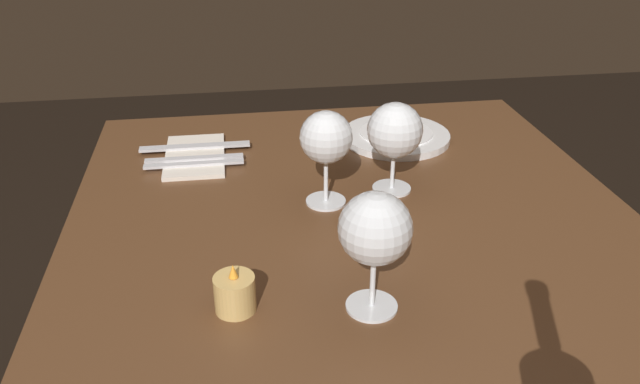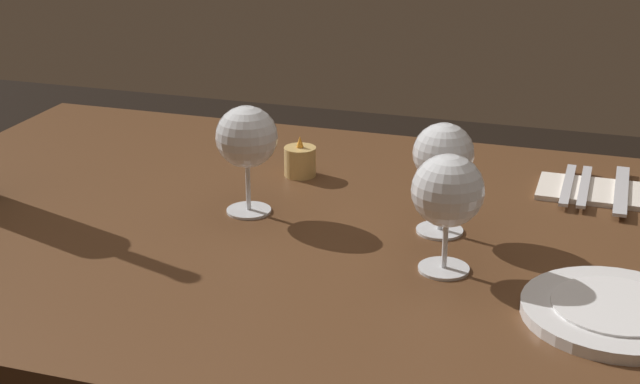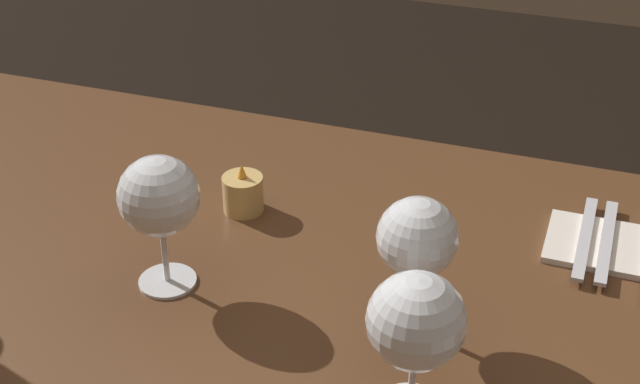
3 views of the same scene
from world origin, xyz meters
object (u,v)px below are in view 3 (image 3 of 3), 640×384
at_px(wine_glass_centre, 416,323).
at_px(fork_inner, 606,241).
at_px(votive_candle, 243,194).
at_px(wine_glass_left, 159,199).
at_px(fork_outer, 585,237).
at_px(wine_glass_right, 417,240).
at_px(folded_napkin, 627,250).

height_order(wine_glass_centre, fork_inner, wine_glass_centre).
bearing_deg(wine_glass_centre, votive_candle, 136.42).
xyz_separation_m(wine_glass_centre, fork_inner, (0.16, 0.34, -0.10)).
relative_size(wine_glass_left, fork_outer, 0.89).
bearing_deg(wine_glass_centre, fork_outer, 68.71).
bearing_deg(wine_glass_left, fork_outer, 27.63).
bearing_deg(fork_outer, wine_glass_right, -126.26).
bearing_deg(wine_glass_right, votive_candle, 149.04).
height_order(votive_candle, fork_outer, votive_candle).
distance_m(wine_glass_right, votive_candle, 0.32).
xyz_separation_m(votive_candle, folded_napkin, (0.47, 0.06, -0.02)).
bearing_deg(fork_inner, wine_glass_right, -130.31).
bearing_deg(wine_glass_centre, fork_inner, 65.10).
xyz_separation_m(wine_glass_left, fork_inner, (0.47, 0.23, -0.10)).
relative_size(wine_glass_left, wine_glass_centre, 1.04).
relative_size(wine_glass_right, votive_candle, 2.36).
relative_size(wine_glass_left, fork_inner, 0.89).
relative_size(wine_glass_left, wine_glass_right, 1.02).
relative_size(wine_glass_centre, fork_inner, 0.86).
distance_m(wine_glass_left, votive_candle, 0.19).
bearing_deg(fork_inner, wine_glass_centre, -114.90).
bearing_deg(wine_glass_left, votive_candle, 82.67).
bearing_deg(folded_napkin, fork_outer, 180.00).
distance_m(folded_napkin, fork_inner, 0.03).
bearing_deg(wine_glass_right, fork_inner, 49.69).
relative_size(wine_glass_right, wine_glass_centre, 1.02).
distance_m(fork_inner, fork_outer, 0.02).
relative_size(wine_glass_centre, folded_napkin, 0.81).
bearing_deg(votive_candle, fork_outer, 8.31).
height_order(votive_candle, folded_napkin, votive_candle).
xyz_separation_m(wine_glass_right, fork_inner, (0.18, 0.22, -0.10)).
height_order(wine_glass_centre, votive_candle, wine_glass_centre).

